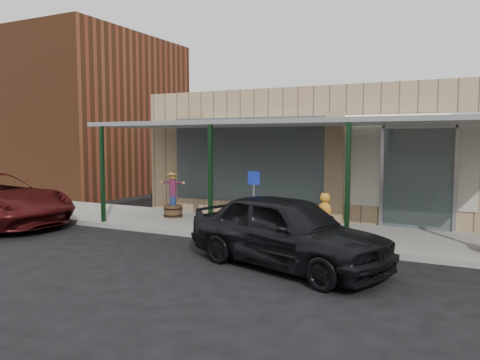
% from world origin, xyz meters
% --- Properties ---
extents(ground, '(120.00, 120.00, 0.00)m').
position_xyz_m(ground, '(0.00, 0.00, 0.00)').
color(ground, black).
rests_on(ground, ground).
extents(sidewalk, '(40.00, 3.20, 0.15)m').
position_xyz_m(sidewalk, '(0.00, 3.60, 0.07)').
color(sidewalk, gray).
rests_on(sidewalk, ground).
extents(storefront, '(12.00, 6.25, 4.20)m').
position_xyz_m(storefront, '(-0.00, 8.16, 2.09)').
color(storefront, '#9A825E').
rests_on(storefront, ground).
extents(awning, '(12.00, 3.00, 3.04)m').
position_xyz_m(awning, '(0.00, 3.56, 3.01)').
color(awning, slate).
rests_on(awning, ground).
extents(block_buildings_near, '(61.00, 8.00, 8.00)m').
position_xyz_m(block_buildings_near, '(2.01, 9.20, 3.77)').
color(block_buildings_near, brown).
rests_on(block_buildings_near, ground).
extents(barrel_scarecrow, '(0.90, 0.67, 1.49)m').
position_xyz_m(barrel_scarecrow, '(-4.10, 3.75, 0.65)').
color(barrel_scarecrow, '#533621').
rests_on(barrel_scarecrow, sidewalk).
extents(handicap_sign, '(0.34, 0.05, 1.64)m').
position_xyz_m(handicap_sign, '(-0.66, 2.40, 1.20)').
color(handicap_sign, gray).
rests_on(handicap_sign, sidewalk).
extents(parked_sedan, '(4.72, 3.05, 1.50)m').
position_xyz_m(parked_sedan, '(1.00, 0.40, 0.75)').
color(parked_sedan, black).
rests_on(parked_sedan, ground).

